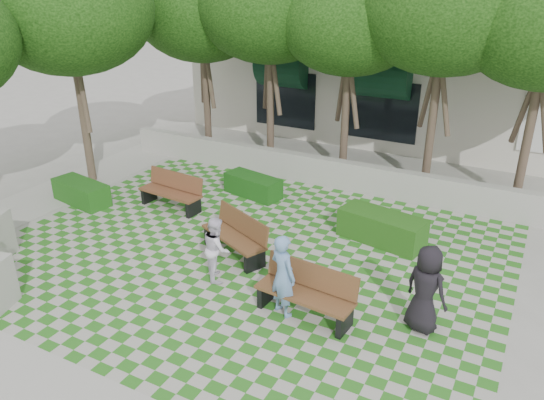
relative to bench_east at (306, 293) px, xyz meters
The scene contains 15 objects.
ground 2.40m from the bench_east, 169.16° to the left, with size 90.00×90.00×0.00m, color gray.
lawn 2.77m from the bench_east, 147.98° to the left, with size 12.00×12.00×0.00m, color #2B721E.
sidewalk_west 9.63m from the bench_east, behind, with size 2.00×12.00×0.01m, color #9E9B93.
retaining_wall 7.03m from the bench_east, 109.14° to the left, with size 15.00×0.36×0.90m, color #9E9B93.
bench_east is the anchor object (origin of this frame).
bench_mid 2.91m from the bench_east, 150.12° to the left, with size 2.06×1.41×1.03m.
bench_west 6.33m from the bench_east, 152.39° to the left, with size 2.01×0.83×1.03m.
hedge_midright 3.77m from the bench_east, 84.06° to the left, with size 2.16×0.86×0.76m, color #1D4A13.
hedge_midleft 6.24m from the bench_east, 129.65° to the left, with size 1.80×0.72×0.63m, color #144512.
hedge_west 8.43m from the bench_east, 166.66° to the left, with size 1.88×0.75×0.66m, color #184B14.
person_blue 0.60m from the bench_east, 159.19° to the right, with size 0.64×0.42×1.76m, color #6B92C3.
person_dark 2.28m from the bench_east, 16.61° to the left, with size 0.87×0.57×1.78m, color black.
person_white 2.38m from the bench_east, behind, with size 0.72×0.56×1.48m, color white.
tree_row 8.95m from the bench_east, 123.09° to the left, with size 17.70×13.40×7.41m.
building 14.72m from the bench_east, 95.40° to the left, with size 18.00×8.92×5.15m.
Camera 1 is at (5.86, -8.61, 6.43)m, focal length 35.00 mm.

